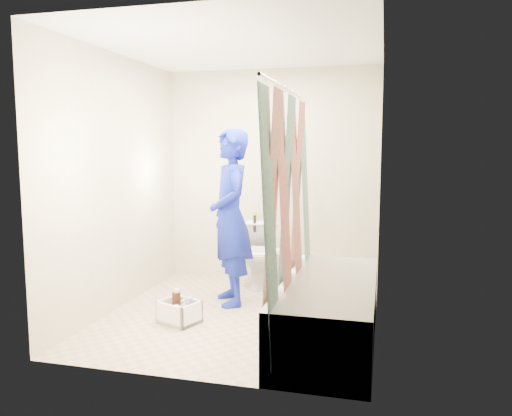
% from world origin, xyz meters
% --- Properties ---
extents(floor, '(2.60, 2.60, 0.00)m').
position_xyz_m(floor, '(0.00, 0.00, 0.00)').
color(floor, tan).
rests_on(floor, ground).
extents(ceiling, '(2.40, 2.60, 0.02)m').
position_xyz_m(ceiling, '(0.00, 0.00, 2.40)').
color(ceiling, silver).
rests_on(ceiling, wall_back).
extents(wall_back, '(2.40, 0.02, 2.40)m').
position_xyz_m(wall_back, '(0.00, 1.30, 1.20)').
color(wall_back, '#BBB090').
rests_on(wall_back, ground).
extents(wall_front, '(2.40, 0.02, 2.40)m').
position_xyz_m(wall_front, '(0.00, -1.30, 1.20)').
color(wall_front, '#BBB090').
rests_on(wall_front, ground).
extents(wall_left, '(0.02, 2.60, 2.40)m').
position_xyz_m(wall_left, '(-1.20, 0.00, 1.20)').
color(wall_left, '#BBB090').
rests_on(wall_left, ground).
extents(wall_right, '(0.02, 2.60, 2.40)m').
position_xyz_m(wall_right, '(1.20, 0.00, 1.20)').
color(wall_right, '#BBB090').
rests_on(wall_right, ground).
extents(bathtub, '(0.70, 1.75, 0.50)m').
position_xyz_m(bathtub, '(0.85, -0.43, 0.27)').
color(bathtub, white).
rests_on(bathtub, ground).
extents(curtain_rod, '(0.02, 1.90, 0.02)m').
position_xyz_m(curtain_rod, '(0.52, -0.43, 1.95)').
color(curtain_rod, silver).
rests_on(curtain_rod, wall_back).
extents(shower_curtain, '(0.06, 1.75, 1.80)m').
position_xyz_m(shower_curtain, '(0.52, -0.43, 1.02)').
color(shower_curtain, white).
rests_on(shower_curtain, curtain_rod).
extents(toilet, '(0.51, 0.74, 0.69)m').
position_xyz_m(toilet, '(-0.08, 1.08, 0.35)').
color(toilet, silver).
rests_on(toilet, ground).
extents(tank_lid, '(0.45, 0.26, 0.03)m').
position_xyz_m(tank_lid, '(-0.05, 0.97, 0.41)').
color(tank_lid, white).
rests_on(tank_lid, toilet).
extents(tank_internals, '(0.17, 0.07, 0.23)m').
position_xyz_m(tank_internals, '(-0.15, 1.25, 0.68)').
color(tank_internals, black).
rests_on(tank_internals, toilet).
extents(plumber, '(0.67, 0.74, 1.71)m').
position_xyz_m(plumber, '(-0.20, 0.36, 0.86)').
color(plumber, '#1019A5').
rests_on(plumber, ground).
extents(cleaning_caddy, '(0.40, 0.37, 0.25)m').
position_xyz_m(cleaning_caddy, '(-0.46, -0.31, 0.09)').
color(cleaning_caddy, white).
rests_on(cleaning_caddy, ground).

